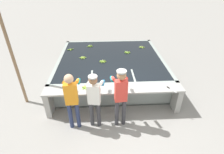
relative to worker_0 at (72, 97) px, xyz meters
name	(u,v)px	position (x,y,z in m)	size (l,w,h in m)	color
ground_plane	(114,116)	(1.12, 0.31, -1.03)	(80.00, 80.00, 0.00)	gray
wash_tank	(111,67)	(1.12, 2.69, -0.61)	(4.08, 3.87, 0.86)	gray
work_ledge	(114,96)	(1.12, 0.54, -0.43)	(4.08, 0.45, 0.86)	#9E9E99
worker_0	(72,97)	(0.00, 0.00, 0.00)	(0.42, 0.72, 1.71)	navy
worker_1	(94,97)	(0.58, 0.04, -0.04)	(0.48, 0.74, 1.63)	#38383D
worker_2	(121,93)	(1.26, 0.03, 0.05)	(0.45, 0.74, 1.76)	#38383D
banana_bunch_floating_0	(142,47)	(2.56, 3.66, -0.16)	(0.28, 0.27, 0.08)	#9EC642
banana_bunch_floating_1	(83,58)	(0.03, 2.70, -0.16)	(0.28, 0.27, 0.08)	#93BC3D
banana_bunch_floating_2	(90,46)	(0.25, 3.92, -0.16)	(0.28, 0.27, 0.08)	#75A333
banana_bunch_floating_3	(103,61)	(0.81, 2.33, -0.16)	(0.28, 0.28, 0.08)	#7FAD33
banana_bunch_floating_4	(127,52)	(1.84, 3.13, -0.16)	(0.28, 0.28, 0.08)	#75A333
banana_bunch_floating_5	(70,49)	(-0.58, 3.57, -0.16)	(0.28, 0.28, 0.08)	#7FAD33
banana_bunch_ledge_0	(86,87)	(0.31, 0.64, -0.15)	(0.28, 0.28, 0.08)	#8CB738
knife_0	(170,89)	(2.74, 0.45, -0.16)	(0.20, 0.32, 0.02)	silver
support_post_left	(13,59)	(-1.78, 1.17, 0.57)	(0.09, 0.09, 3.20)	#846647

